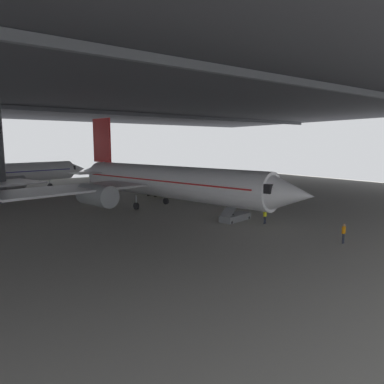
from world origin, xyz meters
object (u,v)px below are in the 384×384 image
(boarding_stairs, at_px, (236,214))
(crew_worker_near_nose, at_px, (344,232))
(baggage_tug, at_px, (154,193))
(airplane_main, at_px, (163,181))
(crew_worker_by_stairs, at_px, (265,215))

(boarding_stairs, height_order, crew_worker_near_nose, boarding_stairs)
(crew_worker_near_nose, relative_size, baggage_tug, 0.69)
(crew_worker_near_nose, distance_m, baggage_tug, 33.07)
(boarding_stairs, bearing_deg, airplane_main, 106.74)
(crew_worker_by_stairs, bearing_deg, airplane_main, 108.68)
(crew_worker_near_nose, xyz_separation_m, crew_worker_by_stairs, (-0.09, 8.84, -0.08))
(boarding_stairs, relative_size, baggage_tug, 1.96)
(airplane_main, distance_m, boarding_stairs, 11.31)
(boarding_stairs, xyz_separation_m, crew_worker_near_nose, (1.50, -11.84, 0.23))
(boarding_stairs, height_order, crew_worker_by_stairs, boarding_stairs)
(crew_worker_by_stairs, bearing_deg, boarding_stairs, 115.08)
(airplane_main, bearing_deg, crew_worker_by_stairs, -71.32)
(crew_worker_by_stairs, bearing_deg, crew_worker_near_nose, -89.39)
(baggage_tug, bearing_deg, crew_worker_near_nose, -89.51)
(crew_worker_near_nose, height_order, baggage_tug, crew_worker_near_nose)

